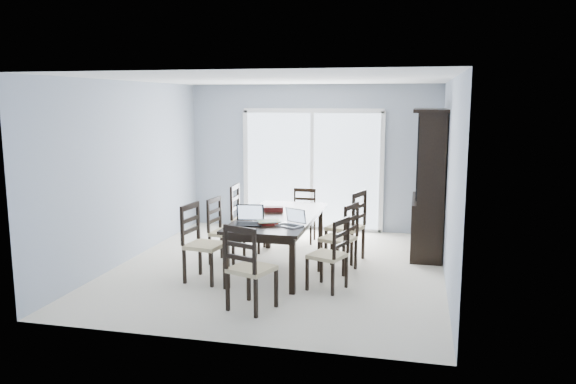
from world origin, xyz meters
name	(u,v)px	position (x,y,z in m)	size (l,w,h in m)	color
floor	(279,268)	(0.00, 0.00, 0.00)	(5.00, 5.00, 0.00)	silver
ceiling	(278,79)	(0.00, 0.00, 2.60)	(5.00, 5.00, 0.00)	white
back_wall	(312,158)	(0.00, 2.50, 1.30)	(4.50, 0.02, 2.60)	#95A0B2
wall_left	(129,171)	(-2.25, 0.00, 1.30)	(0.02, 5.00, 2.60)	#95A0B2
wall_right	(449,181)	(2.25, 0.00, 1.30)	(0.02, 5.00, 2.60)	#95A0B2
balcony	(321,220)	(0.00, 3.50, -0.05)	(4.50, 2.00, 0.10)	gray
railing	(329,183)	(0.00, 4.50, 0.55)	(4.50, 0.06, 1.10)	#99999E
dining_table	(279,221)	(0.00, 0.00, 0.67)	(1.00, 2.20, 0.75)	black
china_hutch	(429,184)	(2.02, 1.25, 1.07)	(0.50, 1.38, 2.20)	black
sliding_door	(312,170)	(0.00, 2.48, 1.09)	(2.52, 0.05, 2.18)	silver
chair_left_near	(198,234)	(-0.89, -0.75, 0.61)	(0.51, 0.50, 1.16)	black
chair_left_mid	(221,223)	(-0.88, 0.09, 0.57)	(0.47, 0.45, 1.09)	black
chair_left_far	(242,210)	(-0.79, 0.81, 0.63)	(0.48, 0.47, 1.19)	black
chair_right_near	(334,246)	(0.88, -0.76, 0.56)	(0.52, 0.51, 1.06)	black
chair_right_mid	(344,230)	(0.91, 0.04, 0.58)	(0.54, 0.53, 1.10)	black
chair_right_far	(352,218)	(0.95, 0.57, 0.64)	(0.58, 0.57, 1.20)	black
chair_end_near	(246,259)	(0.05, -1.67, 0.61)	(0.55, 0.56, 1.15)	black
chair_end_far	(304,209)	(0.03, 1.59, 0.53)	(0.38, 0.39, 1.01)	black
laptop_dark	(249,220)	(-0.23, -0.65, 0.81)	(0.39, 0.30, 0.25)	black
laptop_silver	(290,222)	(0.29, -0.60, 0.80)	(0.38, 0.33, 0.21)	silver
book_stack	(268,222)	(0.00, -0.56, 0.77)	(0.35, 0.32, 0.05)	maroon
cell_phone	(250,231)	(-0.11, -1.00, 0.76)	(0.10, 0.05, 0.01)	black
game_box	(274,209)	(-0.14, 0.26, 0.78)	(0.27, 0.14, 0.07)	#4B0F12
hot_tub	(308,195)	(-0.29, 3.54, 0.44)	(1.73, 1.55, 0.89)	brown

